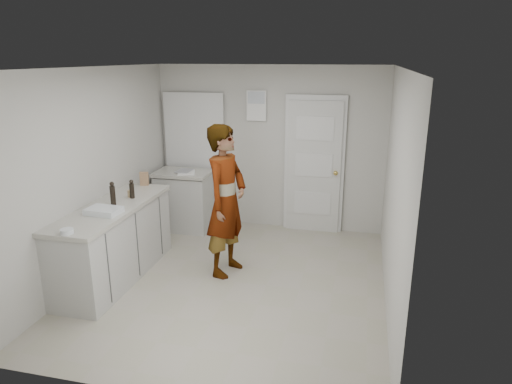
% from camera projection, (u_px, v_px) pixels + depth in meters
% --- Properties ---
extents(ground, '(4.00, 4.00, 0.00)m').
position_uv_depth(ground, '(235.00, 282.00, 5.50)').
color(ground, '#A5A08A').
rests_on(ground, ground).
extents(room_shell, '(4.00, 4.00, 4.00)m').
position_uv_depth(room_shell, '(258.00, 163.00, 7.07)').
color(room_shell, beige).
rests_on(room_shell, ground).
extents(main_counter, '(0.64, 1.96, 0.93)m').
position_uv_depth(main_counter, '(115.00, 245.00, 5.51)').
color(main_counter, '#B1B0AC').
rests_on(main_counter, ground).
extents(side_counter, '(0.84, 0.61, 0.93)m').
position_uv_depth(side_counter, '(185.00, 202.00, 7.10)').
color(side_counter, '#B1B0AC').
rests_on(side_counter, ground).
extents(person, '(0.59, 0.77, 1.86)m').
position_uv_depth(person, '(226.00, 201.00, 5.52)').
color(person, silver).
rests_on(person, ground).
extents(cake_mix_box, '(0.12, 0.08, 0.18)m').
position_uv_depth(cake_mix_box, '(144.00, 179.00, 6.19)').
color(cake_mix_box, '#936649').
rests_on(cake_mix_box, main_counter).
extents(spice_jar, '(0.06, 0.06, 0.09)m').
position_uv_depth(spice_jar, '(130.00, 194.00, 5.69)').
color(spice_jar, tan).
rests_on(spice_jar, main_counter).
extents(oil_cruet_a, '(0.06, 0.06, 0.24)m').
position_uv_depth(oil_cruet_a, '(132.00, 189.00, 5.63)').
color(oil_cruet_a, black).
rests_on(oil_cruet_a, main_counter).
extents(oil_cruet_b, '(0.06, 0.06, 0.28)m').
position_uv_depth(oil_cruet_b, '(113.00, 194.00, 5.37)').
color(oil_cruet_b, black).
rests_on(oil_cruet_b, main_counter).
extents(baking_dish, '(0.38, 0.28, 0.06)m').
position_uv_depth(baking_dish, '(104.00, 211.00, 5.10)').
color(baking_dish, silver).
rests_on(baking_dish, main_counter).
extents(egg_bowl, '(0.13, 0.13, 0.05)m').
position_uv_depth(egg_bowl, '(67.00, 231.00, 4.52)').
color(egg_bowl, silver).
rests_on(egg_bowl, main_counter).
extents(papers, '(0.34, 0.38, 0.01)m').
position_uv_depth(papers, '(186.00, 172.00, 6.88)').
color(papers, white).
rests_on(papers, side_counter).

